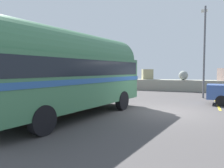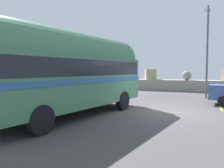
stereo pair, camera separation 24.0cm
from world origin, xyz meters
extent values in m
cube|color=#464242|center=(0.00, 0.00, 0.01)|extent=(32.00, 26.00, 0.02)
cube|color=gray|center=(0.00, 11.80, 0.55)|extent=(31.36, 1.80, 1.10)
sphere|color=gray|center=(-12.91, 11.62, 1.46)|extent=(0.72, 0.72, 0.72)
sphere|color=gray|center=(-9.44, 12.26, 1.47)|extent=(0.74, 0.74, 0.74)
sphere|color=gray|center=(-6.91, 12.18, 1.71)|extent=(1.22, 1.22, 1.22)
cube|color=tan|center=(-3.71, 12.22, 1.63)|extent=(1.42, 1.44, 1.07)
sphere|color=gray|center=(-0.01, 11.55, 1.55)|extent=(0.89, 0.89, 0.89)
cube|color=yellow|center=(2.52, 3.50, 0.02)|extent=(0.12, 4.40, 0.01)
cylinder|color=black|center=(-4.33, 0.05, 0.50)|extent=(0.43, 0.99, 0.96)
cylinder|color=black|center=(-2.15, -0.29, 0.50)|extent=(0.43, 0.99, 0.96)
cylinder|color=black|center=(-5.14, -5.09, 0.50)|extent=(0.43, 0.99, 0.96)
cylinder|color=black|center=(-2.96, -5.44, 0.50)|extent=(0.43, 0.99, 0.96)
cube|color=#3F754F|center=(-3.64, -2.69, 1.57)|extent=(3.68, 8.67, 2.10)
cylinder|color=#3F754F|center=(-3.64, -2.69, 2.62)|extent=(3.43, 8.31, 2.20)
cube|color=#2A5695|center=(-3.64, -2.69, 1.63)|extent=(3.74, 8.76, 0.20)
cube|color=black|center=(-3.64, -2.69, 2.15)|extent=(3.66, 8.34, 0.64)
cube|color=silver|center=(-2.98, 1.53, 0.70)|extent=(2.28, 0.51, 0.28)
cylinder|color=black|center=(-8.32, 1.85, 0.50)|extent=(0.40, 0.99, 0.96)
cylinder|color=black|center=(-6.13, 1.57, 0.50)|extent=(0.40, 0.99, 0.96)
cylinder|color=black|center=(-6.78, -3.59, 0.50)|extent=(0.40, 0.99, 0.96)
cube|color=#D4503D|center=(-7.55, -0.87, 1.57)|extent=(3.43, 8.63, 2.10)
cylinder|color=#D4503D|center=(-7.55, -0.87, 2.62)|extent=(3.19, 8.28, 2.20)
cube|color=#B53324|center=(-7.55, -0.87, 1.63)|extent=(3.49, 8.72, 0.20)
cube|color=black|center=(-7.55, -0.87, 2.15)|extent=(3.42, 8.30, 0.64)
cube|color=silver|center=(-7.02, 3.36, 0.70)|extent=(2.28, 0.44, 0.28)
cylinder|color=black|center=(2.67, 2.82, 0.33)|extent=(0.63, 0.24, 0.62)
cylinder|color=black|center=(2.77, 4.35, 0.33)|extent=(0.63, 0.24, 0.62)
cylinder|color=#5B5B60|center=(1.76, 6.43, 3.32)|extent=(0.14, 0.14, 6.63)
cube|color=beige|center=(1.70, 7.42, 6.53)|extent=(0.44, 0.24, 0.18)
camera|label=1|loc=(1.57, -10.87, 2.05)|focal=35.29mm
camera|label=2|loc=(1.79, -10.78, 2.05)|focal=35.29mm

